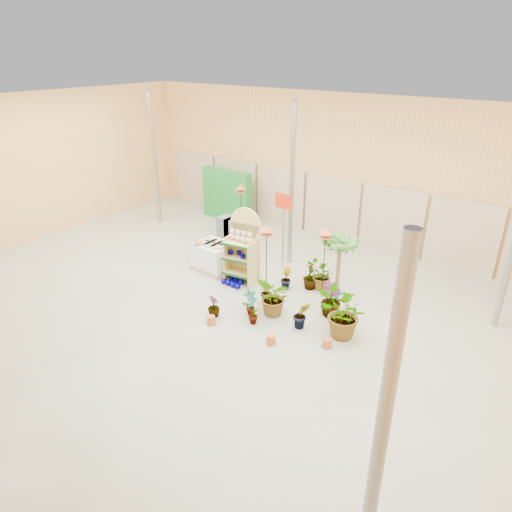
{
  "coord_description": "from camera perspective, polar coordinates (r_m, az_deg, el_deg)",
  "views": [
    {
      "loc": [
        6.44,
        -6.63,
        5.69
      ],
      "look_at": [
        0.3,
        1.5,
        1.0
      ],
      "focal_mm": 32.0,
      "sensor_mm": 36.0,
      "label": 1
    }
  ],
  "objects": [
    {
      "name": "potted_plant_10",
      "position": [
        9.83,
        10.76,
        -7.29
      ],
      "size": [
        1.16,
        1.24,
        1.1
      ],
      "primitive_type": "imported",
      "rotation": [
        0.0,
        0.0,
        4.34
      ],
      "color": "#377927",
      "rests_on": "ground"
    },
    {
      "name": "potted_plant_1",
      "position": [
        10.97,
        1.27,
        -4.61
      ],
      "size": [
        0.42,
        0.44,
        0.64
      ],
      "primitive_type": "imported",
      "rotation": [
        0.0,
        0.0,
        5.22
      ],
      "color": "#377927",
      "rests_on": "ground"
    },
    {
      "name": "potted_plant_2",
      "position": [
        10.48,
        2.26,
        -5.23
      ],
      "size": [
        1.1,
        1.1,
        0.92
      ],
      "primitive_type": "imported",
      "rotation": [
        0.0,
        0.0,
        5.47
      ],
      "color": "#377927",
      "rests_on": "ground"
    },
    {
      "name": "bird_table_right",
      "position": [
        10.85,
        8.72,
        2.84
      ],
      "size": [
        0.34,
        0.34,
        1.83
      ],
      "color": "black",
      "rests_on": "ground"
    },
    {
      "name": "bird_table_back",
      "position": [
        14.76,
        -1.89,
        8.46
      ],
      "size": [
        0.34,
        0.34,
        1.69
      ],
      "color": "black",
      "rests_on": "ground"
    },
    {
      "name": "potted_plant_4",
      "position": [
        10.83,
        9.89,
        -5.43
      ],
      "size": [
        0.38,
        0.3,
        0.64
      ],
      "primitive_type": "imported",
      "rotation": [
        0.0,
        0.0,
        0.23
      ],
      "color": "#377927",
      "rests_on": "ground"
    },
    {
      "name": "palm",
      "position": [
        11.16,
        10.49,
        1.53
      ],
      "size": [
        0.7,
        0.7,
        1.62
      ],
      "color": "brown",
      "rests_on": "ground"
    },
    {
      "name": "gazing_balls_shelf",
      "position": [
        11.81,
        -1.9,
        0.19
      ],
      "size": [
        0.74,
        0.25,
        0.14
      ],
      "color": "#000071",
      "rests_on": "display_shelf"
    },
    {
      "name": "potted_plant_6",
      "position": [
        11.72,
        8.12,
        -2.47
      ],
      "size": [
        0.77,
        0.83,
        0.77
      ],
      "primitive_type": "imported",
      "rotation": [
        0.0,
        0.0,
        4.43
      ],
      "color": "#377927",
      "rests_on": "ground"
    },
    {
      "name": "potted_plant_5",
      "position": [
        11.72,
        3.73,
        -2.77
      ],
      "size": [
        0.4,
        0.41,
        0.58
      ],
      "primitive_type": "imported",
      "rotation": [
        0.0,
        0.0,
        2.26
      ],
      "color": "#377927",
      "rests_on": "ground"
    },
    {
      "name": "potted_plant_11",
      "position": [
        11.75,
        6.82,
        -2.54
      ],
      "size": [
        0.51,
        0.51,
        0.69
      ],
      "primitive_type": "imported",
      "rotation": [
        0.0,
        0.0,
        2.74
      ],
      "color": "#377927",
      "rests_on": "ground"
    },
    {
      "name": "trellis_stock",
      "position": [
        16.37,
        -3.68,
        7.64
      ],
      "size": [
        2.0,
        0.3,
        1.8
      ],
      "primitive_type": "cube",
      "color": "#1B7528",
      "rests_on": "ground"
    },
    {
      "name": "bird_table_front",
      "position": [
        10.72,
        1.34,
        3.2
      ],
      "size": [
        0.34,
        0.34,
        1.9
      ],
      "color": "black",
      "rests_on": "ground"
    },
    {
      "name": "teddy_bears",
      "position": [
        11.62,
        -1.78,
        2.35
      ],
      "size": [
        0.74,
        0.2,
        0.32
      ],
      "color": "beige",
      "rests_on": "display_shelf"
    },
    {
      "name": "potted_plant_3",
      "position": [
        10.63,
        9.34,
        -5.41
      ],
      "size": [
        0.52,
        0.52,
        0.83
      ],
      "primitive_type": "imported",
      "rotation": [
        0.0,
        0.0,
        1.43
      ],
      "color": "#377927",
      "rests_on": "ground"
    },
    {
      "name": "gazing_balls_floor",
      "position": [
        11.97,
        -2.88,
        -3.3
      ],
      "size": [
        0.63,
        0.39,
        0.15
      ],
      "color": "#000071",
      "rests_on": "ground"
    },
    {
      "name": "potted_plant_9",
      "position": [
        10.14,
        5.69,
        -7.33
      ],
      "size": [
        0.47,
        0.45,
        0.66
      ],
      "primitive_type": "imported",
      "rotation": [
        0.0,
        0.0,
        0.67
      ],
      "color": "#377927",
      "rests_on": "ground"
    },
    {
      "name": "potted_plant_0",
      "position": [
        10.56,
        -0.76,
        -5.79
      ],
      "size": [
        0.34,
        0.41,
        0.66
      ],
      "primitive_type": "imported",
      "rotation": [
        0.0,
        0.0,
        1.24
      ],
      "color": "#377927",
      "rests_on": "ground"
    },
    {
      "name": "potted_plant_7",
      "position": [
        10.58,
        -5.32,
        -6.29
      ],
      "size": [
        0.41,
        0.41,
        0.52
      ],
      "primitive_type": "imported",
      "rotation": [
        0.0,
        0.0,
        2.2
      ],
      "color": "#377927",
      "rests_on": "ground"
    },
    {
      "name": "charcoal_planters",
      "position": [
        13.96,
        -3.08,
        2.84
      ],
      "size": [
        0.8,
        0.5,
        1.0
      ],
      "color": "#3F3F3F",
      "rests_on": "ground"
    },
    {
      "name": "room",
      "position": [
        10.51,
        -3.26,
        5.36
      ],
      "size": [
        15.2,
        12.1,
        4.7
      ],
      "color": "gray",
      "rests_on": "ground"
    },
    {
      "name": "potted_plant_8",
      "position": [
        10.24,
        -0.38,
        -6.8
      ],
      "size": [
        0.38,
        0.43,
        0.67
      ],
      "primitive_type": "imported",
      "rotation": [
        0.0,
        0.0,
        5.21
      ],
      "color": "#377927",
      "rests_on": "ground"
    },
    {
      "name": "display_shelf",
      "position": [
        11.84,
        -1.57,
        0.93
      ],
      "size": [
        0.92,
        0.66,
        2.01
      ],
      "rotation": [
        0.0,
        0.0,
        0.17
      ],
      "color": "tan",
      "rests_on": "ground"
    },
    {
      "name": "offer_sign",
      "position": [
        12.23,
        3.44,
        4.98
      ],
      "size": [
        0.5,
        0.08,
        2.2
      ],
      "color": "gray",
      "rests_on": "ground"
    },
    {
      "name": "pallet_stack",
      "position": [
        12.71,
        -5.22,
        -0.04
      ],
      "size": [
        1.15,
        0.98,
        0.81
      ],
      "rotation": [
        0.0,
        0.0,
        -0.07
      ],
      "color": "tan",
      "rests_on": "ground"
    }
  ]
}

